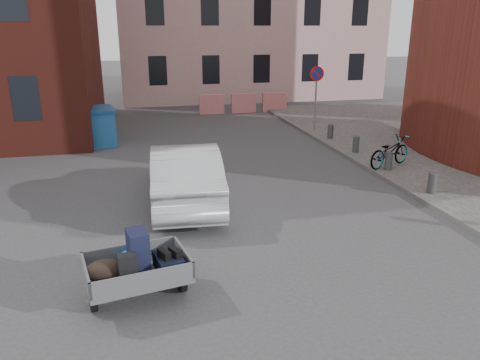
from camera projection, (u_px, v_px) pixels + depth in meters
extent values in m
plane|color=#38383A|center=(215.00, 238.00, 9.96)|extent=(120.00, 120.00, 0.00)
cylinder|color=gray|center=(316.00, 99.00, 19.61)|extent=(0.07, 0.07, 2.60)
cylinder|color=red|center=(317.00, 74.00, 19.26)|extent=(0.60, 0.03, 0.60)
cylinder|color=navy|center=(317.00, 74.00, 19.24)|extent=(0.44, 0.03, 0.44)
cylinder|color=#3A3A3D|center=(432.00, 183.00, 12.23)|extent=(0.22, 0.22, 0.55)
cylinder|color=#3A3A3D|center=(389.00, 161.00, 14.27)|extent=(0.22, 0.22, 0.55)
cylinder|color=#3A3A3D|center=(356.00, 144.00, 16.31)|extent=(0.22, 0.22, 0.55)
cylinder|color=#3A3A3D|center=(330.00, 131.00, 18.35)|extent=(0.22, 0.22, 0.55)
cube|color=red|center=(212.00, 104.00, 24.24)|extent=(1.30, 0.18, 1.00)
cube|color=red|center=(244.00, 103.00, 24.60)|extent=(1.30, 0.18, 1.00)
cube|color=red|center=(274.00, 102.00, 24.97)|extent=(1.30, 0.18, 1.00)
cylinder|color=black|center=(93.00, 298.00, 7.33)|extent=(0.18, 0.45, 0.44)
cylinder|color=black|center=(181.00, 279.00, 7.88)|extent=(0.18, 0.45, 0.44)
cube|color=slate|center=(137.00, 275.00, 7.53)|extent=(1.78, 1.38, 0.08)
cube|color=slate|center=(86.00, 275.00, 7.18)|extent=(0.25, 1.09, 0.28)
cube|color=slate|center=(183.00, 256.00, 7.78)|extent=(0.25, 1.09, 0.28)
cube|color=slate|center=(130.00, 251.00, 7.94)|extent=(1.58, 0.34, 0.28)
cube|color=slate|center=(144.00, 281.00, 7.02)|extent=(1.58, 0.34, 0.28)
cube|color=slate|center=(127.00, 255.00, 8.34)|extent=(0.21, 0.70, 0.06)
cube|color=#161B36|center=(138.00, 251.00, 7.48)|extent=(0.38, 0.50, 0.70)
cube|color=black|center=(169.00, 263.00, 7.59)|extent=(0.51, 0.66, 0.25)
ellipsoid|color=black|center=(105.00, 270.00, 7.23)|extent=(0.66, 0.47, 0.36)
cube|color=black|center=(128.00, 269.00, 7.16)|extent=(0.31, 0.23, 0.48)
ellipsoid|color=blue|center=(129.00, 257.00, 7.77)|extent=(0.41, 0.36, 0.24)
cube|color=black|center=(164.00, 254.00, 7.45)|extent=(0.22, 0.29, 0.13)
cube|color=black|center=(175.00, 252.00, 7.52)|extent=(0.22, 0.29, 0.13)
cube|color=#2260A1|center=(69.00, 130.00, 17.40)|extent=(3.45, 2.09, 1.30)
cube|color=navy|center=(67.00, 111.00, 17.18)|extent=(3.57, 2.22, 0.11)
imported|color=#ACAFB3|center=(185.00, 173.00, 11.77)|extent=(1.90, 4.75, 1.54)
imported|color=black|center=(389.00, 151.00, 14.56)|extent=(1.91, 1.31, 0.95)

